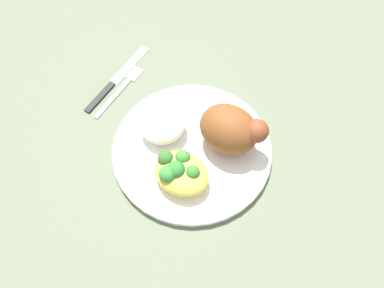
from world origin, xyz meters
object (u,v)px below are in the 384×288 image
at_px(mac_cheese_with_broccoli, 180,172).
at_px(knife, 113,82).
at_px(roasted_chicken, 231,129).
at_px(fork, 121,88).
at_px(plate, 192,149).
at_px(rice_pile, 164,122).

height_order(mac_cheese_with_broccoli, knife, mac_cheese_with_broccoli).
distance_m(roasted_chicken, knife, 0.27).
distance_m(fork, knife, 0.02).
bearing_deg(mac_cheese_with_broccoli, knife, 156.20).
bearing_deg(knife, plate, -11.20).
height_order(roasted_chicken, knife, roasted_chicken).
height_order(mac_cheese_with_broccoli, fork, mac_cheese_with_broccoli).
xyz_separation_m(mac_cheese_with_broccoli, knife, (-0.23, 0.10, -0.03)).
distance_m(mac_cheese_with_broccoli, knife, 0.25).
distance_m(plate, knife, 0.22).
bearing_deg(rice_pile, mac_cheese_with_broccoli, -39.60).
bearing_deg(mac_cheese_with_broccoli, rice_pile, 140.40).
height_order(roasted_chicken, rice_pile, roasted_chicken).
bearing_deg(plate, roasted_chicken, 42.43).
height_order(roasted_chicken, fork, roasted_chicken).
xyz_separation_m(plate, mac_cheese_with_broccoli, (0.02, -0.06, 0.03)).
bearing_deg(plate, rice_pile, 175.56).
xyz_separation_m(plate, knife, (-0.21, 0.04, -0.01)).
bearing_deg(fork, plate, -11.54).
xyz_separation_m(mac_cheese_with_broccoli, fork, (-0.21, 0.10, -0.04)).
distance_m(rice_pile, knife, 0.16).
height_order(plate, mac_cheese_with_broccoli, mac_cheese_with_broccoli).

